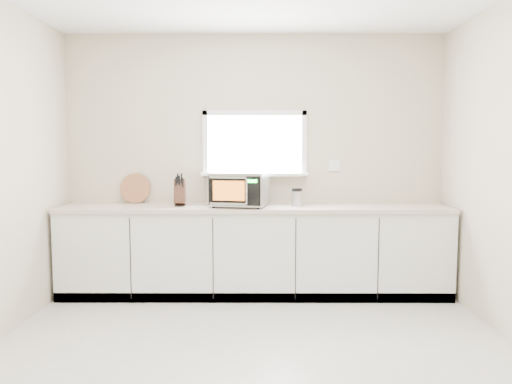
{
  "coord_description": "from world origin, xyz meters",
  "views": [
    {
      "loc": [
        0.03,
        -3.34,
        1.53
      ],
      "look_at": [
        0.02,
        1.55,
        1.08
      ],
      "focal_mm": 35.0,
      "sensor_mm": 36.0,
      "label": 1
    }
  ],
  "objects": [
    {
      "name": "microwave",
      "position": [
        -0.15,
        1.64,
        1.1
      ],
      "size": [
        0.61,
        0.52,
        0.35
      ],
      "rotation": [
        0.0,
        0.0,
        -0.21
      ],
      "color": "black",
      "rests_on": "countertop"
    },
    {
      "name": "cutting_board",
      "position": [
        -1.27,
        1.94,
        1.08
      ],
      "size": [
        0.32,
        0.08,
        0.32
      ],
      "primitive_type": "cylinder",
      "rotation": [
        1.4,
        0.0,
        0.0
      ],
      "color": "#9C663C",
      "rests_on": "countertop"
    },
    {
      "name": "cabinets",
      "position": [
        0.0,
        1.7,
        0.44
      ],
      "size": [
        3.92,
        0.6,
        0.88
      ],
      "primitive_type": "cube",
      "color": "silver",
      "rests_on": "ground"
    },
    {
      "name": "back_wall",
      "position": [
        0.0,
        2.0,
        1.36
      ],
      "size": [
        4.0,
        0.17,
        2.7
      ],
      "color": "beige",
      "rests_on": "ground"
    },
    {
      "name": "coffee_grinder",
      "position": [
        0.43,
        1.69,
        1.01
      ],
      "size": [
        0.13,
        0.13,
        0.19
      ],
      "rotation": [
        0.0,
        0.0,
        -0.23
      ],
      "color": "#AEB1B6",
      "rests_on": "countertop"
    },
    {
      "name": "countertop",
      "position": [
        0.0,
        1.69,
        0.9
      ],
      "size": [
        3.92,
        0.64,
        0.04
      ],
      "primitive_type": "cube",
      "color": "beige",
      "rests_on": "cabinets"
    },
    {
      "name": "ground",
      "position": [
        0.0,
        0.0,
        0.0
      ],
      "size": [
        4.0,
        4.0,
        0.0
      ],
      "primitive_type": "plane",
      "color": "beige",
      "rests_on": "ground"
    },
    {
      "name": "knife_block",
      "position": [
        -0.76,
        1.7,
        1.06
      ],
      "size": [
        0.13,
        0.24,
        0.33
      ],
      "rotation": [
        0.0,
        0.0,
        0.08
      ],
      "color": "#452818",
      "rests_on": "countertop"
    }
  ]
}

